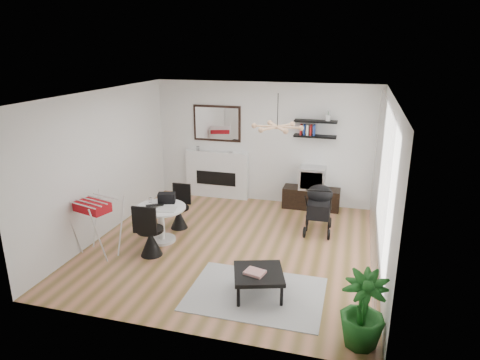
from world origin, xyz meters
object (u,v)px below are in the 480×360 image
(crt_tv, at_px, (312,178))
(stroller, at_px, (319,210))
(coffee_table, at_px, (259,274))
(fireplace, at_px, (217,169))
(dining_table, at_px, (161,219))
(potted_plant, at_px, (363,310))
(tv_console, at_px, (311,198))
(drying_rack, at_px, (97,226))

(crt_tv, bearing_deg, stroller, -77.38)
(crt_tv, xyz_separation_m, coffee_table, (-0.34, -3.67, -0.37))
(fireplace, distance_m, stroller, 2.85)
(crt_tv, height_order, dining_table, crt_tv)
(dining_table, distance_m, coffee_table, 2.47)
(crt_tv, distance_m, potted_plant, 4.53)
(tv_console, distance_m, drying_rack, 4.57)
(coffee_table, bearing_deg, potted_plant, -26.73)
(fireplace, bearing_deg, crt_tv, -3.88)
(dining_table, xyz_separation_m, stroller, (2.72, 1.22, -0.01))
(dining_table, bearing_deg, coffee_table, -30.75)
(potted_plant, bearing_deg, drying_rack, 164.45)
(fireplace, xyz_separation_m, tv_console, (2.23, -0.15, -0.45))
(fireplace, relative_size, coffee_table, 2.48)
(drying_rack, distance_m, stroller, 4.06)
(coffee_table, bearing_deg, tv_console, 84.84)
(dining_table, height_order, potted_plant, potted_plant)
(stroller, height_order, coffee_table, stroller)
(tv_console, bearing_deg, stroller, -77.19)
(dining_table, relative_size, coffee_table, 1.05)
(tv_console, bearing_deg, drying_rack, -135.73)
(stroller, relative_size, coffee_table, 1.15)
(stroller, distance_m, potted_plant, 3.31)
(tv_console, relative_size, potted_plant, 1.28)
(coffee_table, bearing_deg, fireplace, 116.44)
(dining_table, relative_size, potted_plant, 0.96)
(potted_plant, bearing_deg, tv_console, 104.00)
(tv_console, distance_m, stroller, 1.24)
(fireplace, height_order, drying_rack, fireplace)
(drying_rack, bearing_deg, crt_tv, 60.23)
(stroller, height_order, potted_plant, stroller)
(tv_console, bearing_deg, crt_tv, -34.27)
(crt_tv, height_order, coffee_table, crt_tv)
(crt_tv, height_order, potted_plant, potted_plant)
(tv_console, distance_m, crt_tv, 0.47)
(tv_console, xyz_separation_m, crt_tv, (0.00, -0.00, 0.47))
(dining_table, height_order, stroller, stroller)
(potted_plant, bearing_deg, crt_tv, 103.95)
(crt_tv, bearing_deg, fireplace, 176.12)
(crt_tv, relative_size, coffee_table, 0.63)
(fireplace, bearing_deg, coffee_table, -63.56)
(fireplace, relative_size, dining_table, 2.36)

